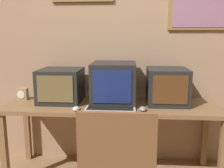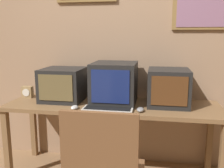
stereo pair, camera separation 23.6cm
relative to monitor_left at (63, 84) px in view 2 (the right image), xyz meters
The scene contains 9 objects.
wall_back 0.72m from the monitor_left, 30.33° to the left, with size 8.00×0.08×2.60m.
desk 0.57m from the monitor_left, ahead, with size 2.05×0.62×0.74m.
monitor_left is the anchor object (origin of this frame).
monitor_center 0.53m from the monitor_left, ahead, with size 0.42×0.46×0.39m.
monitor_right 1.04m from the monitor_left, ahead, with size 0.38×0.41×0.34m.
keyboard_main 0.60m from the monitor_left, 29.01° to the right, with size 0.44×0.16×0.03m.
mouse_near_keyboard 0.85m from the monitor_left, 18.40° to the right, with size 0.06×0.10×0.04m.
mouse_far_corner 0.39m from the monitor_left, 54.62° to the right, with size 0.06×0.10×0.03m.
desk_clock 0.43m from the monitor_left, behind, with size 0.11×0.07×0.12m.
Camera 2 is at (0.40, -1.14, 1.38)m, focal length 40.00 mm.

